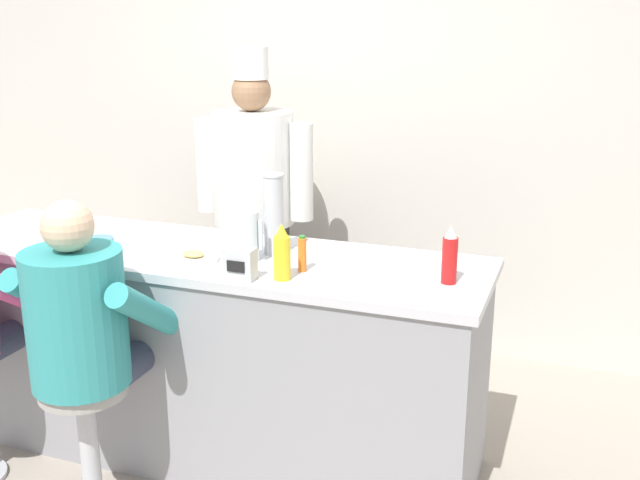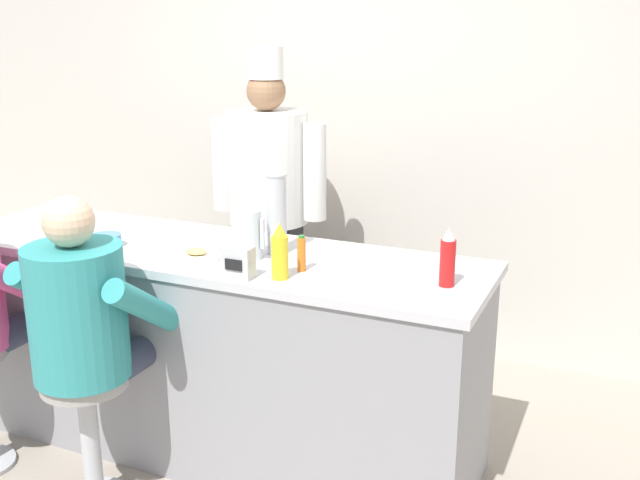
# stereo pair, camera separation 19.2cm
# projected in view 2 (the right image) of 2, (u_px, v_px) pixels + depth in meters

# --- Properties ---
(wall_back) EXTENTS (10.00, 0.06, 2.70)m
(wall_back) POSITION_uv_depth(u_px,v_px,m) (339.00, 129.00, 4.69)
(wall_back) COLOR beige
(wall_back) RESTS_ON ground_plane
(diner_counter) EXTENTS (2.59, 0.72, 1.01)m
(diner_counter) POSITION_uv_depth(u_px,v_px,m) (212.00, 349.00, 3.56)
(diner_counter) COLOR gray
(diner_counter) RESTS_ON ground_plane
(ketchup_bottle_red) EXTENTS (0.06, 0.06, 0.24)m
(ketchup_bottle_red) POSITION_uv_depth(u_px,v_px,m) (448.00, 259.00, 2.91)
(ketchup_bottle_red) COLOR red
(ketchup_bottle_red) RESTS_ON diner_counter
(mustard_bottle_yellow) EXTENTS (0.07, 0.07, 0.23)m
(mustard_bottle_yellow) POSITION_uv_depth(u_px,v_px,m) (280.00, 253.00, 2.99)
(mustard_bottle_yellow) COLOR yellow
(mustard_bottle_yellow) RESTS_ON diner_counter
(hot_sauce_bottle_orange) EXTENTS (0.04, 0.04, 0.15)m
(hot_sauce_bottle_orange) POSITION_uv_depth(u_px,v_px,m) (301.00, 254.00, 3.09)
(hot_sauce_bottle_orange) COLOR orange
(hot_sauce_bottle_orange) RESTS_ON diner_counter
(water_pitcher_clear) EXTENTS (0.15, 0.13, 0.22)m
(water_pitcher_clear) POSITION_uv_depth(u_px,v_px,m) (247.00, 234.00, 3.25)
(water_pitcher_clear) COLOR silver
(water_pitcher_clear) RESTS_ON diner_counter
(breakfast_plate) EXTENTS (0.22, 0.22, 0.04)m
(breakfast_plate) POSITION_uv_depth(u_px,v_px,m) (196.00, 255.00, 3.27)
(breakfast_plate) COLOR white
(breakfast_plate) RESTS_ON diner_counter
(cereal_bowl) EXTENTS (0.14, 0.14, 0.06)m
(cereal_bowl) POSITION_uv_depth(u_px,v_px,m) (106.00, 240.00, 3.44)
(cereal_bowl) COLOR #4C7FB7
(cereal_bowl) RESTS_ON diner_counter
(coffee_mug_white) EXTENTS (0.13, 0.08, 0.10)m
(coffee_mug_white) POSITION_uv_depth(u_px,v_px,m) (74.00, 236.00, 3.43)
(coffee_mug_white) COLOR white
(coffee_mug_white) RESTS_ON diner_counter
(cup_stack_steel) EXTENTS (0.10, 0.10, 0.36)m
(cup_stack_steel) POSITION_uv_depth(u_px,v_px,m) (277.00, 214.00, 3.30)
(cup_stack_steel) COLOR #B7BABF
(cup_stack_steel) RESTS_ON diner_counter
(napkin_dispenser_chrome) EXTENTS (0.13, 0.08, 0.13)m
(napkin_dispenser_chrome) POSITION_uv_depth(u_px,v_px,m) (238.00, 262.00, 3.02)
(napkin_dispenser_chrome) COLOR silver
(napkin_dispenser_chrome) RESTS_ON diner_counter
(diner_seated_teal) EXTENTS (0.60, 0.59, 1.36)m
(diner_seated_teal) POSITION_uv_depth(u_px,v_px,m) (84.00, 321.00, 3.05)
(diner_seated_teal) COLOR #B2B5BA
(diner_seated_teal) RESTS_ON ground_plane
(cook_in_whites_near) EXTENTS (0.73, 0.47, 1.87)m
(cook_in_whites_near) POSITION_uv_depth(u_px,v_px,m) (268.00, 194.00, 4.38)
(cook_in_whites_near) COLOR #232328
(cook_in_whites_near) RESTS_ON ground_plane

